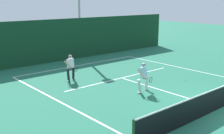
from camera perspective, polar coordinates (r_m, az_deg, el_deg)
The scene contains 9 objects.
ground_plane at distance 13.53m, azimuth 21.15°, elevation -7.81°, with size 80.00×80.00×0.00m, color #246E53.
court_line_baseline_far at distance 20.81m, azimuth -6.54°, elevation 0.36°, with size 10.08×0.10×0.01m, color white.
court_line_service at distance 17.34m, azimuth 1.95°, elevation -2.24°, with size 8.21×0.10×0.01m, color white.
court_line_centre at distance 15.17m, azimuth 10.49°, elevation -4.79°, with size 0.10×6.40×0.01m, color white.
tennis_net at distance 13.36m, azimuth 21.34°, elevation -5.69°, with size 11.04×0.09×1.06m.
player_near at distance 14.65m, azimuth 6.42°, elevation -1.87°, with size 1.04×0.88×1.54m.
player_far at distance 16.72m, azimuth -8.41°, elevation 0.06°, with size 0.74×0.90×1.57m.
tennis_ball at distance 17.21m, azimuth 14.72°, elevation -2.70°, with size 0.07×0.07×0.07m, color #D1E033.
back_fence_windscreen at distance 22.42m, azimuth -9.97°, elevation 5.46°, with size 22.92×0.12×3.28m, color #123B23.
Camera 1 is at (-11.30, -5.75, 4.71)m, focal length 44.93 mm.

